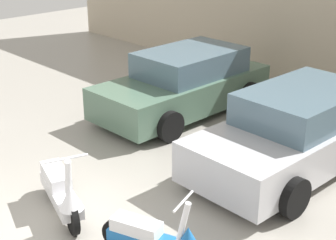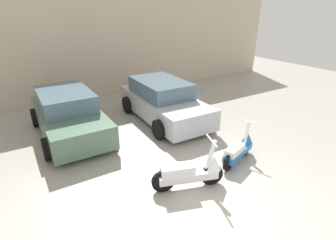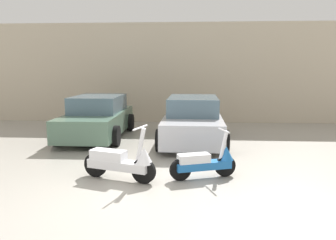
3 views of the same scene
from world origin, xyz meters
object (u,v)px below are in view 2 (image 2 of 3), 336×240
(car_rear_left, at_px, (68,114))
(car_rear_center, at_px, (163,101))
(scooter_front_right, at_px, (239,149))
(scooter_front_left, at_px, (191,172))

(car_rear_left, distance_m, car_rear_center, 3.12)
(scooter_front_right, height_order, car_rear_center, car_rear_center)
(scooter_front_right, bearing_deg, car_rear_left, 111.29)
(scooter_front_left, height_order, car_rear_center, car_rear_center)
(car_rear_center, bearing_deg, scooter_front_right, 5.11)
(car_rear_left, bearing_deg, car_rear_center, 80.56)
(car_rear_left, relative_size, car_rear_center, 0.98)
(scooter_front_right, relative_size, car_rear_left, 0.34)
(scooter_front_left, distance_m, car_rear_left, 4.48)
(scooter_front_left, bearing_deg, car_rear_center, 86.73)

